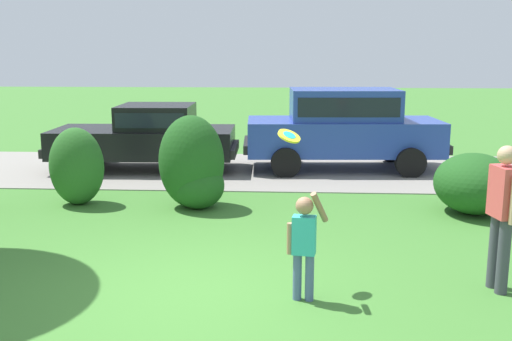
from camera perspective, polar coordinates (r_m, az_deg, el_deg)
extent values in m
plane|color=#3D752D|center=(7.21, -6.17, -11.51)|extent=(80.00, 80.00, 0.00)
cube|color=gray|center=(14.19, -1.38, 0.04)|extent=(28.00, 4.40, 0.02)
ellipsoid|color=#286023|center=(11.42, -16.74, 0.38)|extent=(1.00, 0.83, 1.43)
ellipsoid|color=#1E511C|center=(10.79, -6.18, 0.84)|extent=(1.18, 1.10, 1.68)
ellipsoid|color=#1E511C|center=(10.77, -5.51, -1.44)|extent=(0.93, 0.93, 0.84)
ellipsoid|color=#1E511C|center=(11.06, 20.14, -1.18)|extent=(1.38, 1.59, 1.06)
cube|color=black|center=(14.35, -10.64, 2.69)|extent=(4.26, 1.97, 0.64)
cube|color=black|center=(14.21, -9.48, 5.09)|extent=(1.73, 1.67, 0.56)
cube|color=black|center=(14.21, -9.48, 5.09)|extent=(1.60, 1.69, 0.34)
cylinder|color=black|center=(13.86, -16.66, 0.50)|extent=(0.61, 0.24, 0.60)
cylinder|color=black|center=(15.62, -14.55, 1.81)|extent=(0.61, 0.24, 0.60)
cylinder|color=black|center=(13.28, -5.92, 0.47)|extent=(0.61, 0.24, 0.60)
cylinder|color=black|center=(15.11, -5.01, 1.82)|extent=(0.61, 0.24, 0.60)
cube|color=black|center=(14.97, -18.65, 2.02)|extent=(0.17, 1.75, 0.20)
cube|color=black|center=(14.08, -2.06, 2.06)|extent=(0.17, 1.75, 0.20)
cube|color=#28429E|center=(14.33, 8.30, 3.24)|extent=(4.59, 2.08, 0.80)
cube|color=#28429E|center=(14.25, 8.39, 6.27)|extent=(2.56, 1.75, 0.72)
cube|color=black|center=(14.25, 8.39, 6.27)|extent=(2.36, 1.76, 0.43)
cylinder|color=black|center=(13.35, 2.87, 0.75)|extent=(0.69, 0.26, 0.68)
cylinder|color=black|center=(15.20, 2.54, 2.06)|extent=(0.69, 0.26, 0.68)
cylinder|color=black|center=(13.77, 14.55, 0.72)|extent=(0.69, 0.26, 0.68)
cylinder|color=black|center=(15.57, 12.86, 2.00)|extent=(0.69, 0.26, 0.68)
cube|color=black|center=(14.22, -0.91, 2.48)|extent=(0.22, 1.75, 0.20)
cube|color=black|center=(14.86, 17.06, 2.36)|extent=(0.22, 1.75, 0.20)
cylinder|color=#4C608C|center=(6.91, 3.96, -10.06)|extent=(0.10, 0.10, 0.55)
cylinder|color=#4C608C|center=(6.89, 5.13, -10.13)|extent=(0.10, 0.10, 0.55)
cube|color=#33B2B2|center=(6.74, 4.61, -6.17)|extent=(0.28, 0.20, 0.44)
sphere|color=#A37556|center=(6.64, 4.66, -3.37)|extent=(0.20, 0.20, 0.20)
cylinder|color=#A37556|center=(6.68, 6.07, -3.50)|extent=(0.21, 0.22, 0.39)
cylinder|color=#A37556|center=(6.77, 3.25, -6.50)|extent=(0.07, 0.07, 0.36)
cylinder|color=yellow|center=(7.06, 3.18, 3.30)|extent=(0.30, 0.27, 0.20)
cylinder|color=#1EB7B2|center=(7.06, 3.18, 3.33)|extent=(0.17, 0.16, 0.12)
cylinder|color=#3F3F4C|center=(7.72, 21.81, -7.16)|extent=(0.14, 0.14, 0.90)
cylinder|color=#3F3F4C|center=(7.56, 22.54, -7.61)|extent=(0.14, 0.14, 0.90)
cube|color=#DB4C4C|center=(7.45, 22.60, -1.90)|extent=(0.28, 0.39, 0.60)
sphere|color=tan|center=(7.37, 22.85, 1.36)|extent=(0.22, 0.22, 0.22)
cylinder|color=tan|center=(7.64, 21.75, -1.89)|extent=(0.09, 0.09, 0.55)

